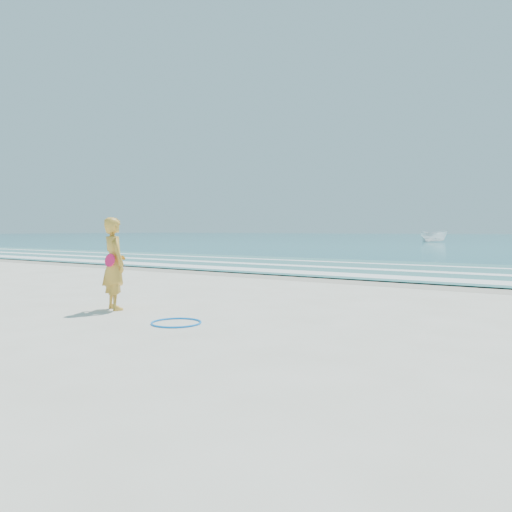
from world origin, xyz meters
The scene contains 9 objects.
ground centered at (0.00, 0.00, 0.00)m, with size 400.00×400.00×0.00m, color silver.
wet_sand centered at (0.00, 9.00, 0.00)m, with size 400.00×2.40×0.00m, color #B2A893.
shallow centered at (0.00, 14.00, 0.04)m, with size 400.00×10.00×0.01m, color #59B7AD.
foam_near centered at (0.00, 10.30, 0.05)m, with size 400.00×1.40×0.01m, color white.
foam_mid centered at (0.00, 13.20, 0.05)m, with size 400.00×0.90×0.01m, color white.
foam_far centered at (0.00, 16.50, 0.05)m, with size 400.00×0.60×0.01m, color white.
hoop centered at (0.94, 0.27, 0.02)m, with size 0.88×0.88×0.03m, color #0D86F8.
boat centered at (-10.00, 60.60, 0.81)m, with size 1.51×4.01×1.55m, color white.
woman centered at (-1.18, 0.72, 0.95)m, with size 0.81×0.68×1.90m.
Camera 1 is at (6.92, -6.13, 1.64)m, focal length 35.00 mm.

